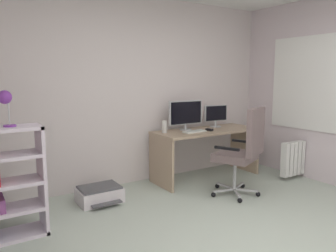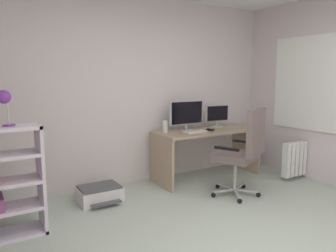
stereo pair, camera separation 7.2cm
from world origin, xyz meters
name	(u,v)px [view 1 (the left image)]	position (x,y,z in m)	size (l,w,h in m)	color
wall_back	(129,91)	(0.00, 2.47, 1.31)	(4.63, 0.10, 2.62)	silver
window_pane	(307,83)	(2.31, 1.27, 1.41)	(0.01, 1.12, 1.28)	white
window_frame	(307,83)	(2.30, 1.27, 1.41)	(0.02, 1.20, 1.36)	white
desk	(206,142)	(1.04, 2.01, 0.55)	(1.62, 0.63, 0.73)	tan
monitor_main	(186,113)	(0.76, 2.16, 0.98)	(0.57, 0.18, 0.43)	#B2B5B7
monitor_secondary	(216,114)	(1.33, 2.16, 0.93)	(0.41, 0.18, 0.34)	#B2B5B7
keyboard	(195,131)	(0.75, 1.92, 0.74)	(0.34, 0.13, 0.02)	silver
computer_mouse	(209,130)	(1.00, 1.90, 0.75)	(0.06, 0.10, 0.03)	black
desktop_speaker	(164,127)	(0.36, 2.11, 0.82)	(0.07, 0.07, 0.17)	silver
office_chair	(243,148)	(0.93, 1.15, 0.62)	(0.65, 0.69, 1.14)	#B7BABC
desk_lamp	(5,100)	(-1.68, 1.54, 1.30)	(0.14, 0.12, 0.33)	#77329A
printer	(100,194)	(-0.67, 1.94, 0.10)	(0.51, 0.46, 0.20)	silver
radiator	(299,157)	(2.22, 1.27, 0.31)	(0.71, 0.10, 0.50)	white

